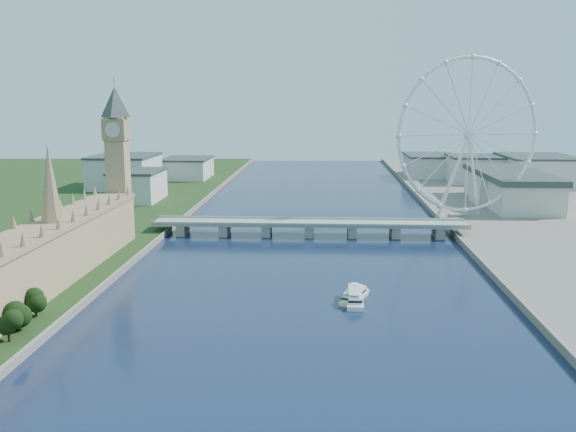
{
  "coord_description": "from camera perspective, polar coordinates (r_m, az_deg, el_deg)",
  "views": [
    {
      "loc": [
        9.65,
        -143.06,
        94.97
      ],
      "look_at": [
        -10.02,
        210.0,
        30.24
      ],
      "focal_mm": 40.0,
      "sensor_mm": 36.0,
      "label": 1
    }
  ],
  "objects": [
    {
      "name": "city_skyline",
      "position": [
        708.08,
        5.58,
        4.0
      ],
      "size": [
        505.0,
        280.0,
        32.0
      ],
      "color": "beige",
      "rests_on": "ground"
    },
    {
      "name": "parliament_range",
      "position": [
        350.44,
        -20.05,
        -2.87
      ],
      "size": [
        24.0,
        200.0,
        70.0
      ],
      "color": "tan",
      "rests_on": "ground"
    },
    {
      "name": "tour_boat_near",
      "position": [
        308.3,
        5.95,
        -7.63
      ],
      "size": [
        8.63,
        30.99,
        6.82
      ],
      "primitive_type": null,
      "rotation": [
        0.0,
        0.0,
        -0.02
      ],
      "color": "white",
      "rests_on": "ground"
    },
    {
      "name": "big_ben",
      "position": [
        443.9,
        -14.98,
        6.36
      ],
      "size": [
        20.02,
        20.02,
        110.0
      ],
      "color": "tan",
      "rests_on": "ground"
    },
    {
      "name": "county_hall",
      "position": [
        603.96,
        19.04,
        0.75
      ],
      "size": [
        54.0,
        144.0,
        35.0
      ],
      "primitive_type": null,
      "color": "beige",
      "rests_on": "ground"
    },
    {
      "name": "london_eye",
      "position": [
        510.95,
        15.77,
        6.91
      ],
      "size": [
        113.6,
        39.12,
        124.3
      ],
      "color": "silver",
      "rests_on": "ground"
    },
    {
      "name": "tour_boat_far",
      "position": [
        311.1,
        5.88,
        -7.46
      ],
      "size": [
        16.91,
        26.77,
        5.79
      ],
      "primitive_type": null,
      "rotation": [
        0.0,
        0.0,
        -0.42
      ],
      "color": "beige",
      "rests_on": "ground"
    },
    {
      "name": "westminster_bridge",
      "position": [
        451.89,
        1.9,
        -0.91
      ],
      "size": [
        220.0,
        22.0,
        9.5
      ],
      "color": "gray",
      "rests_on": "ground"
    }
  ]
}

